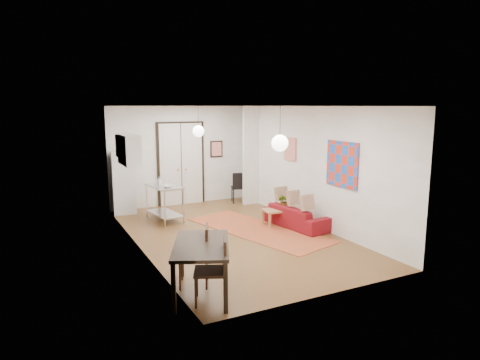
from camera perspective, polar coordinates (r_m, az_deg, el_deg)
name	(u,v)px	position (r m, az deg, el deg)	size (l,w,h in m)	color
floor	(232,235)	(9.85, -1.10, -7.30)	(7.00, 7.00, 0.00)	brown
ceiling	(231,106)	(9.40, -1.16, 9.83)	(4.20, 7.00, 0.02)	silver
wall_back	(180,156)	(12.74, -7.95, 3.23)	(4.20, 0.02, 2.90)	white
wall_front	(332,204)	(6.59, 12.15, -3.14)	(4.20, 0.02, 2.90)	white
wall_left	(137,179)	(8.83, -13.51, 0.10)	(0.02, 7.00, 2.90)	white
wall_right	(309,166)	(10.58, 9.19, 1.84)	(0.02, 7.00, 2.90)	white
double_doors	(181,164)	(12.73, -7.86, 2.09)	(1.44, 0.06, 2.50)	silver
stub_partition	(251,156)	(12.60, 1.46, 3.25)	(0.50, 0.10, 2.90)	white
wall_cabinet	(129,150)	(10.26, -14.58, 3.93)	(0.35, 1.00, 0.70)	silver
painting_popart	(342,164)	(9.57, 13.48, 2.06)	(0.05, 1.00, 1.00)	red
painting_abstract	(290,149)	(11.18, 6.73, 4.14)	(0.05, 0.50, 0.60)	#F4EACB
poster_back	(217,149)	(13.11, -3.15, 4.15)	(0.40, 0.03, 0.50)	red
print_left	(118,146)	(10.71, -15.94, 4.38)	(0.03, 0.44, 0.54)	brown
pendant_back	(198,131)	(11.26, -5.57, 6.50)	(0.30, 0.30, 0.80)	white
pendant_front	(280,143)	(7.68, 5.34, 4.93)	(0.30, 0.30, 0.80)	white
kilim_rug	(257,230)	(10.23, 2.34, -6.62)	(1.41, 3.76, 0.01)	#BF572F
sofa	(297,216)	(10.50, 7.56, -4.81)	(1.77, 0.69, 0.52)	maroon
coffee_table	(281,211)	(10.61, 5.53, -4.13)	(0.95, 0.60, 0.40)	#A98650
potted_plant	(285,201)	(10.60, 6.01, -2.77)	(0.35, 0.30, 0.39)	#316C30
kitchen_counter	(164,198)	(11.08, -10.04, -2.37)	(0.75, 1.26, 0.91)	#B9BBBE
bowl	(168,186)	(10.73, -9.64, -0.86)	(0.21, 0.21, 0.05)	silver
soap_bottle	(159,180)	(11.22, -10.72, -0.06)	(0.09, 0.08, 0.19)	teal
fridge	(124,183)	(12.04, -15.24, -0.35)	(0.59, 0.59, 1.68)	silver
dining_table	(201,249)	(6.72, -5.18, -9.17)	(1.36, 1.68, 0.81)	black
dining_chair_near	(191,249)	(7.17, -6.51, -9.13)	(0.63, 0.75, 1.00)	#351D11
dining_chair_far	(208,263)	(6.55, -4.35, -10.96)	(0.63, 0.75, 1.00)	#351D11
black_side_chair	(237,184)	(13.02, -0.34, -0.55)	(0.54, 0.55, 0.94)	black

